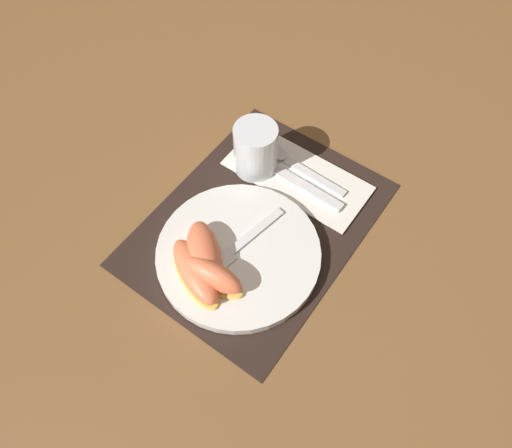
% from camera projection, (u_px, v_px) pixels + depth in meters
% --- Properties ---
extents(ground_plane, '(3.00, 3.00, 0.00)m').
position_uv_depth(ground_plane, '(257.00, 224.00, 0.82)').
color(ground_plane, brown).
extents(placemat, '(0.42, 0.31, 0.00)m').
position_uv_depth(placemat, '(257.00, 223.00, 0.82)').
color(placemat, black).
rests_on(placemat, ground_plane).
extents(plate, '(0.26, 0.26, 0.02)m').
position_uv_depth(plate, '(238.00, 254.00, 0.78)').
color(plate, white).
rests_on(plate, placemat).
extents(juice_glass, '(0.07, 0.07, 0.09)m').
position_uv_depth(juice_glass, '(256.00, 151.00, 0.85)').
color(juice_glass, silver).
rests_on(juice_glass, placemat).
extents(napkin, '(0.11, 0.25, 0.00)m').
position_uv_depth(napkin, '(295.00, 174.00, 0.87)').
color(napkin, white).
rests_on(napkin, placemat).
extents(knife, '(0.03, 0.21, 0.01)m').
position_uv_depth(knife, '(293.00, 179.00, 0.86)').
color(knife, silver).
rests_on(knife, napkin).
extents(spoon, '(0.04, 0.19, 0.01)m').
position_uv_depth(spoon, '(283.00, 157.00, 0.88)').
color(spoon, silver).
rests_on(spoon, napkin).
extents(fork, '(0.18, 0.05, 0.00)m').
position_uv_depth(fork, '(234.00, 249.00, 0.77)').
color(fork, silver).
rests_on(fork, plate).
extents(citrus_wedge_0, '(0.13, 0.13, 0.04)m').
position_uv_depth(citrus_wedge_0, '(204.00, 256.00, 0.75)').
color(citrus_wedge_0, '#F7C656').
rests_on(citrus_wedge_0, plate).
extents(citrus_wedge_1, '(0.10, 0.13, 0.04)m').
position_uv_depth(citrus_wedge_1, '(195.00, 272.00, 0.74)').
color(citrus_wedge_1, '#F7C656').
rests_on(citrus_wedge_1, plate).
extents(citrus_wedge_2, '(0.05, 0.11, 0.05)m').
position_uv_depth(citrus_wedge_2, '(212.00, 276.00, 0.73)').
color(citrus_wedge_2, '#F7C656').
rests_on(citrus_wedge_2, plate).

